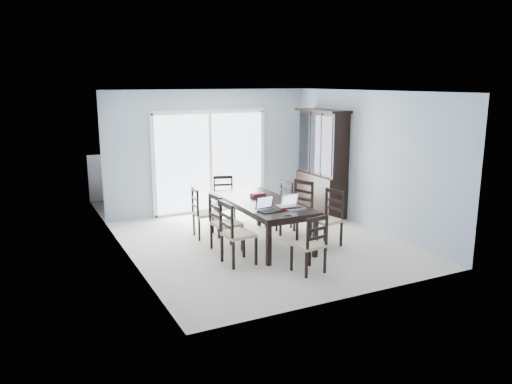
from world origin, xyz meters
The scene contains 24 objects.
floor centered at (0.00, 0.00, 0.00)m, with size 5.00×5.00×0.00m, color beige.
ceiling centered at (0.00, 0.00, 2.60)m, with size 5.00×5.00×0.00m, color white.
back_wall centered at (0.00, 2.50, 1.30)m, with size 4.50×0.02×2.60m, color #91A0AE.
wall_left centered at (-2.25, 0.00, 1.30)m, with size 0.02×5.00×2.60m, color #91A0AE.
wall_right centered at (2.25, 0.00, 1.30)m, with size 0.02×5.00×2.60m, color #91A0AE.
balcony centered at (0.00, 3.50, -0.05)m, with size 4.50×2.00×0.10m, color gray.
railing centered at (0.00, 4.50, 0.55)m, with size 4.50×0.06×1.10m, color #99999E.
dining_table centered at (0.00, 0.00, 0.67)m, with size 1.00×2.20×0.75m.
china_hutch centered at (2.02, 1.25, 1.07)m, with size 0.50×1.38×2.20m.
sliding_door centered at (0.00, 2.48, 1.09)m, with size 2.52×0.05×2.18m.
chair_left_near centered at (-0.89, -0.72, 0.61)m, with size 0.47×0.46×1.15m.
chair_left_mid centered at (-0.81, -0.06, 0.59)m, with size 0.47×0.46×1.12m.
chair_left_far centered at (-0.85, 0.79, 0.56)m, with size 0.44×0.43×1.06m.
chair_right_near centered at (0.98, -0.59, 0.59)m, with size 0.51×0.50×1.11m.
chair_right_mid centered at (0.82, 0.15, 0.61)m, with size 0.57×0.56×1.15m.
chair_right_far centered at (0.79, 0.73, 0.54)m, with size 0.45×0.44×1.03m.
chair_end_near centered at (-0.01, -1.58, 0.54)m, with size 0.43×0.44×1.03m.
chair_end_far centered at (-0.05, 1.63, 0.56)m, with size 0.49×0.50×1.05m.
laptop_dark centered at (-0.22, -0.65, 0.81)m, with size 0.36×0.28×0.23m.
laptop_silver centered at (0.21, -0.68, 0.80)m, with size 0.34×0.25×0.22m.
book_stack centered at (0.11, -0.59, 0.77)m, with size 0.31×0.24×0.05m.
cell_phone centered at (-0.10, -1.00, 0.76)m, with size 0.11×0.05×0.01m, color black.
game_box centered at (0.07, 0.35, 0.78)m, with size 0.26×0.13×0.07m, color #480E19.
hot_tub centered at (-0.51, 3.66, 0.50)m, with size 2.22×2.06×0.99m.
Camera 1 is at (-3.81, -7.38, 2.76)m, focal length 35.00 mm.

